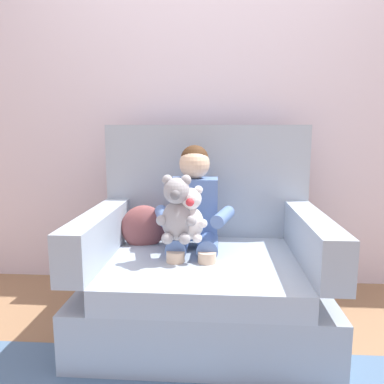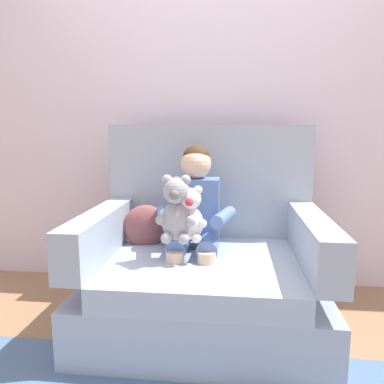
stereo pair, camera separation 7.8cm
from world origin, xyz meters
name	(u,v)px [view 2 (the right image)]	position (x,y,z in m)	size (l,w,h in m)	color
ground_plane	(204,327)	(0.00, 0.00, 0.00)	(8.00, 8.00, 0.00)	#936D4C
back_wall	(213,96)	(0.00, 0.72, 1.30)	(6.00, 0.10, 2.60)	silver
armchair	(205,266)	(0.00, 0.06, 0.33)	(1.24, 0.98, 1.10)	#9EADBC
seated_child	(195,213)	(-0.06, 0.08, 0.62)	(0.45, 0.39, 0.82)	#597AB7
plush_white	(190,215)	(-0.06, -0.09, 0.65)	(0.17, 0.14, 0.28)	white
plush_grey	(176,211)	(-0.13, -0.11, 0.68)	(0.20, 0.16, 0.34)	#9E9EA3
throw_pillow	(146,227)	(-0.36, 0.18, 0.51)	(0.26, 0.12, 0.26)	#8C4C4C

